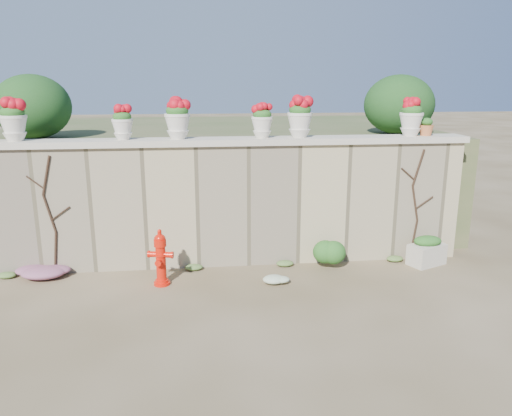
{
  "coord_description": "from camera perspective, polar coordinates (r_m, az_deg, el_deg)",
  "views": [
    {
      "loc": [
        -0.39,
        -6.17,
        3.01
      ],
      "look_at": [
        0.5,
        1.4,
        1.04
      ],
      "focal_mm": 35.0,
      "sensor_mm": 36.0,
      "label": 1
    }
  ],
  "objects": [
    {
      "name": "urn_pot_5",
      "position": [
        8.73,
        17.33,
        9.86
      ],
      "size": [
        0.39,
        0.39,
        0.61
      ],
      "color": "silver",
      "rests_on": "wall_cap"
    },
    {
      "name": "urn_pot_1",
      "position": [
        8.07,
        -15.02,
        9.35
      ],
      "size": [
        0.33,
        0.33,
        0.51
      ],
      "color": "silver",
      "rests_on": "wall_cap"
    },
    {
      "name": "wall_cap",
      "position": [
        8.03,
        -3.95,
        7.6
      ],
      "size": [
        8.1,
        0.52,
        0.1
      ],
      "primitive_type": "cube",
      "color": "beige",
      "rests_on": "stone_wall"
    },
    {
      "name": "back_shrub_left",
      "position": [
        9.6,
        -24.19,
        10.51
      ],
      "size": [
        1.3,
        1.3,
        1.1
      ],
      "primitive_type": "ellipsoid",
      "color": "#143814",
      "rests_on": "raised_fill"
    },
    {
      "name": "vine_right",
      "position": [
        8.78,
        17.79,
        0.5
      ],
      "size": [
        0.6,
        0.04,
        1.91
      ],
      "color": "black",
      "rests_on": "ground"
    },
    {
      "name": "urn_pot_4",
      "position": [
        8.16,
        5.03,
        10.25
      ],
      "size": [
        0.4,
        0.4,
        0.63
      ],
      "color": "silver",
      "rests_on": "wall_cap"
    },
    {
      "name": "white_flowers",
      "position": [
        7.65,
        2.69,
        -8.03
      ],
      "size": [
        0.45,
        0.36,
        0.16
      ],
      "primitive_type": "ellipsoid",
      "color": "white",
      "rests_on": "ground"
    },
    {
      "name": "terracotta_pot",
      "position": [
        8.86,
        18.88,
        8.68
      ],
      "size": [
        0.24,
        0.24,
        0.28
      ],
      "color": "#BA6839",
      "rests_on": "wall_cap"
    },
    {
      "name": "green_shrub",
      "position": [
        8.25,
        8.06,
        -4.74
      ],
      "size": [
        0.65,
        0.59,
        0.62
      ],
      "primitive_type": "ellipsoid",
      "color": "#1E5119",
      "rests_on": "ground"
    },
    {
      "name": "vine_left",
      "position": [
        8.32,
        -22.44,
        -0.66
      ],
      "size": [
        0.6,
        0.04,
        1.91
      ],
      "color": "black",
      "rests_on": "ground"
    },
    {
      "name": "fire_hydrant",
      "position": [
        7.6,
        -10.84,
        -5.57
      ],
      "size": [
        0.38,
        0.27,
        0.86
      ],
      "rotation": [
        0.0,
        0.0,
        -0.23
      ],
      "color": "red",
      "rests_on": "ground"
    },
    {
      "name": "planter_box",
      "position": [
        8.82,
        18.94,
        -4.69
      ],
      "size": [
        0.69,
        0.56,
        0.5
      ],
      "rotation": [
        0.0,
        0.0,
        0.41
      ],
      "color": "beige",
      "rests_on": "ground"
    },
    {
      "name": "magenta_clump",
      "position": [
        8.5,
        -23.3,
        -6.62
      ],
      "size": [
        0.88,
        0.59,
        0.23
      ],
      "primitive_type": "ellipsoid",
      "color": "#BB2597",
      "rests_on": "ground"
    },
    {
      "name": "back_shrub_right",
      "position": [
        9.93,
        16.02,
        11.29
      ],
      "size": [
        1.3,
        1.3,
        1.1
      ],
      "primitive_type": "ellipsoid",
      "color": "#143814",
      "rests_on": "raised_fill"
    },
    {
      "name": "urn_pot_2",
      "position": [
        7.99,
        -8.97,
        10.04
      ],
      "size": [
        0.4,
        0.4,
        0.63
      ],
      "color": "silver",
      "rests_on": "wall_cap"
    },
    {
      "name": "urn_pot_0",
      "position": [
        8.44,
        -25.99,
        8.98
      ],
      "size": [
        0.4,
        0.4,
        0.63
      ],
      "color": "silver",
      "rests_on": "wall_cap"
    },
    {
      "name": "raised_fill",
      "position": [
        11.35,
        -4.68,
        4.24
      ],
      "size": [
        9.0,
        6.0,
        2.0
      ],
      "primitive_type": "cube",
      "color": "#384C23",
      "rests_on": "ground"
    },
    {
      "name": "ground",
      "position": [
        6.87,
        -2.87,
        -11.5
      ],
      "size": [
        80.0,
        80.0,
        0.0
      ],
      "primitive_type": "plane",
      "color": "brown",
      "rests_on": "ground"
    },
    {
      "name": "urn_pot_3",
      "position": [
        8.06,
        0.7,
        9.92
      ],
      "size": [
        0.34,
        0.34,
        0.54
      ],
      "color": "silver",
      "rests_on": "wall_cap"
    },
    {
      "name": "stone_wall",
      "position": [
        8.22,
        -3.82,
        0.32
      ],
      "size": [
        8.0,
        0.4,
        2.0
      ],
      "primitive_type": "cube",
      "color": "tan",
      "rests_on": "ground"
    }
  ]
}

